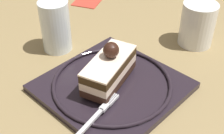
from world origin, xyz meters
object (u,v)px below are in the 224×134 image
object	(u,v)px
drink_glass_far	(56,29)
drink_glass_near	(197,26)
cake_slice	(109,69)
dessert_plate	(112,85)
fork	(99,113)

from	to	relation	value
drink_glass_far	drink_glass_near	bearing A→B (deg)	-45.90
drink_glass_near	cake_slice	bearing A→B (deg)	169.43
dessert_plate	fork	distance (m)	0.08
dessert_plate	cake_slice	xyz separation A→B (m)	(-0.00, 0.00, 0.03)
cake_slice	drink_glass_near	xyz separation A→B (m)	(0.23, -0.04, -0.00)
cake_slice	drink_glass_near	size ratio (longest dim) A/B	1.37
dessert_plate	cake_slice	world-z (taller)	cake_slice
fork	drink_glass_far	world-z (taller)	drink_glass_far
drink_glass_near	drink_glass_far	world-z (taller)	drink_glass_far
cake_slice	fork	distance (m)	0.08
dessert_plate	cake_slice	size ratio (longest dim) A/B	1.86
dessert_plate	drink_glass_near	distance (m)	0.23
cake_slice	fork	size ratio (longest dim) A/B	1.17
drink_glass_far	cake_slice	bearing A→B (deg)	-99.84
cake_slice	fork	world-z (taller)	cake_slice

